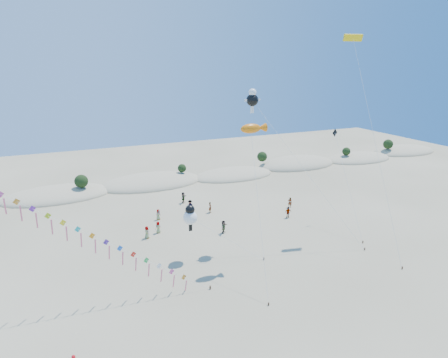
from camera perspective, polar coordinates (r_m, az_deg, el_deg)
ground at (r=32.26m, az=8.83°, el=-23.92°), size 160.00×160.00×0.00m
dune_ridge at (r=70.22m, az=-10.16°, el=-0.52°), size 145.30×11.49×5.57m
kite_train at (r=35.44m, az=-28.81°, el=-3.33°), size 29.47×7.15×19.64m
fish_kite at (r=39.53m, az=4.53°, el=7.65°), size 4.43×9.85×15.16m
cartoon_kite_low at (r=41.51m, az=-5.17°, el=-5.63°), size 8.12×4.68×6.36m
cartoon_kite_high at (r=44.03m, az=4.39°, el=12.05°), size 11.80×9.67×18.41m
parafoil_kite at (r=50.65m, az=19.16°, el=19.17°), size 3.14×13.70×24.56m
dark_kite at (r=52.40m, az=17.45°, el=3.07°), size 2.50×9.40×12.62m
beachgoers at (r=53.63m, az=-3.53°, el=-5.09°), size 23.17×14.22×1.75m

